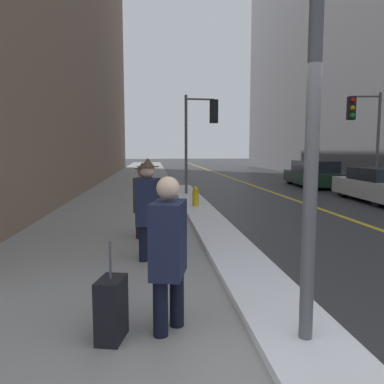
{
  "coord_description": "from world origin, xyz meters",
  "views": [
    {
      "loc": [
        -1.08,
        -2.52,
        1.78
      ],
      "look_at": [
        -0.4,
        4.0,
        1.05
      ],
      "focal_mm": 35.0,
      "sensor_mm": 36.0,
      "label": 1
    }
  ],
  "objects_px": {
    "parked_car_dark_green": "(314,174)",
    "pedestrian_in_glasses": "(143,197)",
    "parked_car_white": "(382,185)",
    "fire_hydrant": "(196,198)",
    "pedestrian_with_shoulder_bag": "(149,205)",
    "traffic_light_far": "(362,122)",
    "pedestrian_trailing": "(169,247)",
    "rolling_suitcase": "(111,310)",
    "traffic_light_near": "(203,124)"
  },
  "relations": [
    {
      "from": "pedestrian_trailing",
      "to": "parked_car_dark_green",
      "type": "relative_size",
      "value": 0.33
    },
    {
      "from": "traffic_light_near",
      "to": "parked_car_white",
      "type": "distance_m",
      "value": 6.85
    },
    {
      "from": "pedestrian_with_shoulder_bag",
      "to": "rolling_suitcase",
      "type": "bearing_deg",
      "value": 6.04
    },
    {
      "from": "pedestrian_in_glasses",
      "to": "rolling_suitcase",
      "type": "distance_m",
      "value": 4.2
    },
    {
      "from": "pedestrian_with_shoulder_bag",
      "to": "parked_car_dark_green",
      "type": "height_order",
      "value": "pedestrian_with_shoulder_bag"
    },
    {
      "from": "traffic_light_far",
      "to": "parked_car_white",
      "type": "relative_size",
      "value": 0.94
    },
    {
      "from": "parked_car_white",
      "to": "fire_hydrant",
      "type": "xyz_separation_m",
      "value": [
        -6.71,
        -1.07,
        -0.22
      ]
    },
    {
      "from": "traffic_light_near",
      "to": "parked_car_white",
      "type": "relative_size",
      "value": 0.91
    },
    {
      "from": "pedestrian_trailing",
      "to": "rolling_suitcase",
      "type": "bearing_deg",
      "value": -63.29
    },
    {
      "from": "pedestrian_trailing",
      "to": "parked_car_white",
      "type": "distance_m",
      "value": 11.75
    },
    {
      "from": "parked_car_dark_green",
      "to": "pedestrian_in_glasses",
      "type": "bearing_deg",
      "value": 146.47
    },
    {
      "from": "parked_car_dark_green",
      "to": "fire_hydrant",
      "type": "xyz_separation_m",
      "value": [
        -6.69,
        -6.66,
        -0.26
      ]
    },
    {
      "from": "parked_car_dark_green",
      "to": "parked_car_white",
      "type": "bearing_deg",
      "value": -174.86
    },
    {
      "from": "pedestrian_trailing",
      "to": "rolling_suitcase",
      "type": "xyz_separation_m",
      "value": [
        -0.54,
        -0.13,
        -0.55
      ]
    },
    {
      "from": "pedestrian_with_shoulder_bag",
      "to": "pedestrian_trailing",
      "type": "bearing_deg",
      "value": 18.23
    },
    {
      "from": "pedestrian_with_shoulder_bag",
      "to": "fire_hydrant",
      "type": "distance_m",
      "value": 5.41
    },
    {
      "from": "pedestrian_with_shoulder_bag",
      "to": "parked_car_dark_green",
      "type": "xyz_separation_m",
      "value": [
        8.05,
        11.86,
        -0.3
      ]
    },
    {
      "from": "traffic_light_near",
      "to": "parked_car_dark_green",
      "type": "relative_size",
      "value": 0.83
    },
    {
      "from": "traffic_light_near",
      "to": "traffic_light_far",
      "type": "relative_size",
      "value": 0.97
    },
    {
      "from": "pedestrian_with_shoulder_bag",
      "to": "parked_car_dark_green",
      "type": "relative_size",
      "value": 0.36
    },
    {
      "from": "traffic_light_near",
      "to": "parked_car_white",
      "type": "xyz_separation_m",
      "value": [
        6.04,
        -2.32,
        -2.25
      ]
    },
    {
      "from": "traffic_light_far",
      "to": "pedestrian_trailing",
      "type": "distance_m",
      "value": 13.38
    },
    {
      "from": "rolling_suitcase",
      "to": "fire_hydrant",
      "type": "height_order",
      "value": "rolling_suitcase"
    },
    {
      "from": "traffic_light_far",
      "to": "pedestrian_trailing",
      "type": "bearing_deg",
      "value": 59.77
    },
    {
      "from": "parked_car_white",
      "to": "parked_car_dark_green",
      "type": "relative_size",
      "value": 0.92
    },
    {
      "from": "pedestrian_in_glasses",
      "to": "traffic_light_far",
      "type": "bearing_deg",
      "value": 140.88
    },
    {
      "from": "pedestrian_with_shoulder_bag",
      "to": "parked_car_white",
      "type": "xyz_separation_m",
      "value": [
        8.07,
        6.27,
        -0.34
      ]
    },
    {
      "from": "traffic_light_far",
      "to": "pedestrian_with_shoulder_bag",
      "type": "distance_m",
      "value": 11.68
    },
    {
      "from": "traffic_light_near",
      "to": "fire_hydrant",
      "type": "height_order",
      "value": "traffic_light_near"
    },
    {
      "from": "traffic_light_far",
      "to": "parked_car_dark_green",
      "type": "xyz_separation_m",
      "value": [
        -0.18,
        3.82,
        -2.31
      ]
    },
    {
      "from": "pedestrian_trailing",
      "to": "pedestrian_in_glasses",
      "type": "height_order",
      "value": "pedestrian_in_glasses"
    },
    {
      "from": "pedestrian_trailing",
      "to": "parked_car_dark_green",
      "type": "xyz_separation_m",
      "value": [
        7.82,
        14.33,
        -0.25
      ]
    },
    {
      "from": "traffic_light_near",
      "to": "fire_hydrant",
      "type": "distance_m",
      "value": 4.25
    },
    {
      "from": "traffic_light_near",
      "to": "pedestrian_in_glasses",
      "type": "distance_m",
      "value": 7.62
    },
    {
      "from": "parked_car_dark_green",
      "to": "rolling_suitcase",
      "type": "relative_size",
      "value": 4.91
    },
    {
      "from": "rolling_suitcase",
      "to": "traffic_light_near",
      "type": "bearing_deg",
      "value": -178.76
    },
    {
      "from": "pedestrian_trailing",
      "to": "rolling_suitcase",
      "type": "distance_m",
      "value": 0.78
    },
    {
      "from": "rolling_suitcase",
      "to": "traffic_light_far",
      "type": "bearing_deg",
      "value": 154.32
    },
    {
      "from": "traffic_light_near",
      "to": "pedestrian_in_glasses",
      "type": "xyz_separation_m",
      "value": [
        -2.16,
        -7.03,
        -1.97
      ]
    },
    {
      "from": "pedestrian_trailing",
      "to": "parked_car_dark_green",
      "type": "height_order",
      "value": "pedestrian_trailing"
    },
    {
      "from": "traffic_light_near",
      "to": "pedestrian_trailing",
      "type": "xyz_separation_m",
      "value": [
        -1.81,
        -11.07,
        -1.97
      ]
    },
    {
      "from": "traffic_light_near",
      "to": "pedestrian_with_shoulder_bag",
      "type": "xyz_separation_m",
      "value": [
        -2.03,
        -8.6,
        -1.91
      ]
    },
    {
      "from": "traffic_light_near",
      "to": "pedestrian_in_glasses",
      "type": "height_order",
      "value": "traffic_light_near"
    },
    {
      "from": "pedestrian_trailing",
      "to": "pedestrian_in_glasses",
      "type": "relative_size",
      "value": 0.99
    },
    {
      "from": "traffic_light_near",
      "to": "pedestrian_with_shoulder_bag",
      "type": "relative_size",
      "value": 2.34
    },
    {
      "from": "rolling_suitcase",
      "to": "fire_hydrant",
      "type": "xyz_separation_m",
      "value": [
        1.68,
        7.8,
        0.04
      ]
    },
    {
      "from": "traffic_light_far",
      "to": "rolling_suitcase",
      "type": "relative_size",
      "value": 4.23
    },
    {
      "from": "rolling_suitcase",
      "to": "pedestrian_in_glasses",
      "type": "bearing_deg",
      "value": -169.54
    },
    {
      "from": "parked_car_white",
      "to": "fire_hydrant",
      "type": "distance_m",
      "value": 6.8
    },
    {
      "from": "traffic_light_near",
      "to": "pedestrian_in_glasses",
      "type": "bearing_deg",
      "value": -111.5
    }
  ]
}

